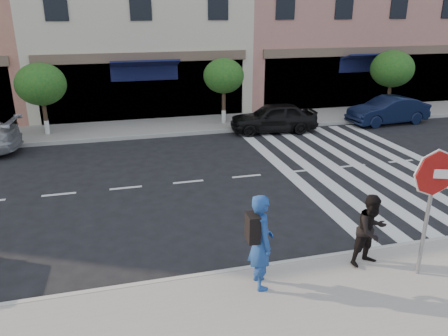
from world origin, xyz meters
TOP-DOWN VIEW (x-y plane):
  - ground at (0.00, 0.00)m, footprint 120.00×120.00m
  - sidewalk_far at (0.00, 11.00)m, footprint 60.00×3.00m
  - building_centre at (-0.50, 17.00)m, footprint 11.00×9.00m
  - street_tree_wb at (-5.00, 10.80)m, footprint 2.10×2.10m
  - street_tree_c at (3.00, 10.80)m, footprint 1.90×1.90m
  - street_tree_ea at (12.00, 10.80)m, footprint 2.20×2.20m
  - stop_sign at (3.62, -2.62)m, footprint 0.90×0.38m
  - photographer at (0.32, -2.14)m, footprint 0.50×0.73m
  - walker at (2.82, -2.00)m, footprint 0.89×0.76m
  - car_far_mid at (4.89, 9.10)m, footprint 4.04×1.90m
  - car_far_right at (10.85, 9.10)m, footprint 4.10×1.70m

SIDE VIEW (x-z plane):
  - ground at x=0.00m, z-range 0.00..0.00m
  - sidewalk_far at x=0.00m, z-range 0.00..0.15m
  - car_far_right at x=10.85m, z-range 0.00..1.32m
  - car_far_mid at x=4.89m, z-range 0.00..1.34m
  - walker at x=2.82m, z-range 0.15..1.75m
  - photographer at x=0.32m, z-range 0.15..2.10m
  - stop_sign at x=3.62m, z-range 0.75..3.47m
  - street_tree_wb at x=-5.00m, z-range 0.78..3.84m
  - street_tree_c at x=3.00m, z-range 0.84..3.87m
  - street_tree_ea at x=12.00m, z-range 0.80..3.99m
  - building_centre at x=-0.50m, z-range 0.00..11.00m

